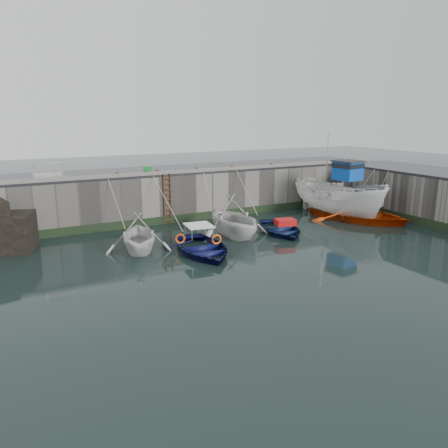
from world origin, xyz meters
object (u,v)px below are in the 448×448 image
boat_near_blacktrim (233,235)px  fish_crate (147,168)px  ladder (167,199)px  bollard_a (117,175)px  boat_near_blue (202,253)px  boat_far_white (339,199)px  boat_near_navy (280,232)px  bollard_b (157,172)px  boat_near_white (139,250)px  bollard_c (197,170)px  boat_far_orange (359,214)px  bollard_e (271,165)px  bollard_d (232,167)px

boat_near_blacktrim → fish_crate: size_ratio=9.53×
ladder → fish_crate: 3.10m
ladder → bollard_a: 3.47m
boat_near_blue → boat_far_white: bearing=21.1°
ladder → boat_near_navy: size_ratio=0.72×
boat_near_blue → bollard_b: size_ratio=17.60×
boat_far_white → bollard_a: 14.69m
ladder → boat_far_white: (11.05, -3.43, -0.37)m
boat_near_blacktrim → bollard_a: (-5.34, 4.67, 3.30)m
fish_crate → boat_near_blue: bearing=-72.3°
boat_near_white → bollard_c: bearing=56.7°
boat_far_orange → bollard_b: boat_far_orange is taller
boat_near_white → boat_near_blacktrim: bearing=17.3°
bollard_e → boat_near_blue: bearing=-141.7°
boat_near_blacktrim → bollard_e: bollard_e is taller
boat_near_white → boat_near_blue: boat_near_white is taller
boat_near_blue → bollard_a: 7.93m
fish_crate → bollard_b: bearing=-73.3°
boat_near_white → boat_far_orange: size_ratio=0.54×
bollard_e → bollard_b: bearing=180.0°
boat_near_white → bollard_b: 6.54m
bollard_b → fish_crate: bearing=87.7°
fish_crate → bollard_a: (-2.59, -2.22, -0.00)m
bollard_d → boat_far_orange: bearing=-38.0°
fish_crate → bollard_d: (5.21, -2.22, -0.00)m
bollard_e → boat_near_blacktrim: bearing=-140.5°
boat_near_white → bollard_c: 8.07m
bollard_d → bollard_e: bearing=0.0°
boat_near_blacktrim → bollard_e: 8.05m
boat_far_white → bollard_e: 5.27m
bollard_b → boat_near_white: bearing=-119.9°
boat_near_blue → bollard_d: 9.31m
boat_far_orange → bollard_c: 11.08m
bollard_a → bollard_b: (2.50, 0.00, 0.00)m
boat_near_navy → bollard_b: (-5.64, 5.36, 3.30)m
boat_far_white → bollard_d: bearing=141.4°
boat_near_navy → bollard_b: 8.45m
fish_crate → bollard_a: bearing=-120.4°
boat_near_blue → boat_far_white: size_ratio=0.62×
boat_near_blacktrim → fish_crate: bearing=112.0°
fish_crate → bollard_d: size_ratio=1.90×
boat_far_orange → bollard_e: boat_far_orange is taller
boat_far_white → bollard_e: boat_far_white is taller
boat_near_navy → bollard_d: bearing=108.1°
boat_near_navy → fish_crate: 9.96m
boat_far_orange → bollard_a: size_ratio=27.90×
boat_far_orange → bollard_a: 15.70m
boat_near_white → boat_near_blue: size_ratio=0.86×
bollard_d → bollard_e: size_ratio=1.00×
boat_far_white → bollard_a: size_ratio=28.20×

